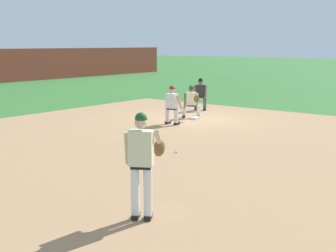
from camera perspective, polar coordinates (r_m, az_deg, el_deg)
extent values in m
plane|color=#336B2D|center=(18.76, 3.23, 0.85)|extent=(160.00, 160.00, 0.00)
cube|color=#A87F56|center=(13.40, 1.29, -2.83)|extent=(18.00, 18.00, 0.01)
cube|color=white|center=(18.76, 3.23, 0.98)|extent=(0.38, 0.38, 0.09)
sphere|color=white|center=(12.96, 1.03, -3.12)|extent=(0.07, 0.07, 0.07)
cube|color=black|center=(8.24, -3.94, -10.88)|extent=(0.28, 0.23, 0.09)
cylinder|color=white|center=(8.05, -4.04, -7.96)|extent=(0.15, 0.15, 0.84)
cube|color=black|center=(8.20, -2.41, -10.97)|extent=(0.28, 0.23, 0.09)
cylinder|color=white|center=(8.01, -2.48, -8.04)|extent=(0.15, 0.15, 0.84)
cube|color=black|center=(7.91, -3.29, -4.96)|extent=(0.34, 0.39, 0.06)
cube|color=beige|center=(7.83, -3.32, -2.70)|extent=(0.41, 0.47, 0.60)
sphere|color=#DBB28E|center=(7.77, -3.32, 0.43)|extent=(0.21, 0.21, 0.21)
sphere|color=#194C28|center=(7.76, -3.32, 0.94)|extent=(0.20, 0.20, 0.20)
cube|color=#194C28|center=(7.85, -3.20, 0.86)|extent=(0.18, 0.20, 0.02)
cylinder|color=#DBB28E|center=(7.96, -4.98, -2.70)|extent=(0.21, 0.17, 0.59)
cylinder|color=#DBB28E|center=(8.05, -1.17, -1.65)|extent=(0.50, 0.34, 0.41)
ellipsoid|color=brown|center=(8.17, -1.07, -2.67)|extent=(0.36, 0.32, 0.34)
cube|color=black|center=(19.07, 3.73, 1.12)|extent=(0.28, 0.23, 0.09)
cylinder|color=white|center=(19.08, 3.75, 1.84)|extent=(0.15, 0.15, 0.40)
cube|color=black|center=(19.12, 1.94, 1.16)|extent=(0.28, 0.23, 0.09)
cylinder|color=white|center=(19.12, 1.95, 1.87)|extent=(0.15, 0.15, 0.40)
cube|color=black|center=(19.07, 2.85, 2.51)|extent=(0.35, 0.39, 0.06)
cube|color=beige|center=(19.03, 2.86, 3.35)|extent=(0.41, 0.47, 0.52)
sphere|color=brown|center=(18.97, 2.87, 4.51)|extent=(0.21, 0.21, 0.21)
sphere|color=#194C28|center=(18.96, 2.87, 4.72)|extent=(0.20, 0.20, 0.20)
cube|color=#194C28|center=(18.88, 2.85, 4.62)|extent=(0.18, 0.20, 0.02)
cylinder|color=brown|center=(18.59, 3.54, 3.63)|extent=(0.55, 0.38, 0.24)
cylinder|color=brown|center=(18.96, 2.08, 3.15)|extent=(0.25, 0.20, 0.58)
ellipsoid|color=brown|center=(18.38, 3.49, 3.33)|extent=(0.29, 0.28, 0.35)
cube|color=black|center=(17.60, -0.01, 0.40)|extent=(0.26, 0.12, 0.09)
cylinder|color=white|center=(17.53, -0.08, 1.30)|extent=(0.15, 0.15, 0.50)
cube|color=black|center=(17.38, 1.06, 0.27)|extent=(0.26, 0.12, 0.09)
cylinder|color=white|center=(17.30, 0.99, 1.19)|extent=(0.15, 0.15, 0.50)
cube|color=black|center=(17.37, 0.45, 2.13)|extent=(0.22, 0.35, 0.06)
cube|color=white|center=(17.34, 0.45, 3.07)|extent=(0.26, 0.41, 0.54)
sphere|color=tan|center=(17.31, 0.49, 4.40)|extent=(0.21, 0.21, 0.21)
sphere|color=maroon|center=(17.30, 0.49, 4.63)|extent=(0.20, 0.20, 0.20)
cube|color=maroon|center=(17.38, 0.66, 4.57)|extent=(0.12, 0.17, 0.02)
cylinder|color=tan|center=(17.60, 0.06, 3.07)|extent=(0.33, 0.11, 0.56)
cylinder|color=tan|center=(17.32, 1.41, 2.96)|extent=(0.33, 0.11, 0.56)
cube|color=black|center=(21.24, 4.49, 2.03)|extent=(0.28, 0.23, 0.09)
cylinder|color=#515154|center=(21.24, 4.50, 2.80)|extent=(0.15, 0.15, 0.50)
cube|color=black|center=(21.27, 3.41, 2.05)|extent=(0.28, 0.23, 0.09)
cylinder|color=#515154|center=(21.27, 3.43, 2.82)|extent=(0.15, 0.15, 0.50)
cube|color=black|center=(21.22, 3.97, 3.54)|extent=(0.34, 0.39, 0.06)
cube|color=#232326|center=(21.19, 3.98, 4.31)|extent=(0.41, 0.47, 0.54)
sphere|color=brown|center=(21.14, 3.99, 5.39)|extent=(0.21, 0.21, 0.21)
sphere|color=black|center=(21.13, 3.99, 5.58)|extent=(0.20, 0.20, 0.20)
cube|color=black|center=(21.05, 3.98, 5.49)|extent=(0.18, 0.20, 0.02)
cylinder|color=brown|center=(21.04, 4.63, 4.17)|extent=(0.33, 0.24, 0.56)
cylinder|color=brown|center=(21.07, 3.27, 4.20)|extent=(0.33, 0.24, 0.56)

